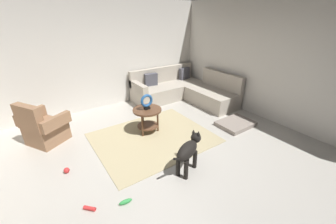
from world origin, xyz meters
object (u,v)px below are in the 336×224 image
(dog_bed_mat, at_px, (236,124))
(dog_toy_rope, at_px, (90,208))
(armchair, at_px, (43,128))
(torus_sculpture, at_px, (147,101))
(dog_toy_bone, at_px, (126,202))
(sectional_couch, at_px, (184,90))
(dog, at_px, (188,150))
(side_table, at_px, (147,114))
(dog_toy_ball, at_px, (67,170))

(dog_bed_mat, height_order, dog_toy_rope, dog_bed_mat)
(armchair, xyz_separation_m, dog_bed_mat, (3.67, -1.68, -0.28))
(torus_sculpture, xyz_separation_m, dog_toy_bone, (-1.19, -1.48, -0.68))
(sectional_couch, xyz_separation_m, dog_toy_rope, (-3.42, -2.35, -0.26))
(armchair, bearing_deg, torus_sculpture, 35.57)
(dog, bearing_deg, sectional_couch, 119.87)
(sectional_couch, bearing_deg, torus_sculpture, -149.98)
(side_table, bearing_deg, dog_toy_bone, -128.70)
(torus_sculpture, xyz_separation_m, dog_toy_ball, (-1.72, -0.39, -0.67))
(side_table, relative_size, dog_toy_bone, 3.33)
(armchair, bearing_deg, sectional_couch, 62.33)
(dog_bed_mat, xyz_separation_m, dog_toy_bone, (-2.99, -0.58, -0.01))
(dog_toy_ball, xyz_separation_m, dog_toy_bone, (0.53, -1.10, -0.02))
(sectional_couch, xyz_separation_m, dog, (-1.87, -2.47, 0.09))
(sectional_couch, height_order, dog_toy_ball, sectional_couch)
(dog_toy_bone, bearing_deg, side_table, 51.30)
(sectional_couch, xyz_separation_m, dog_toy_bone, (-2.99, -2.53, -0.26))
(armchair, relative_size, dog_bed_mat, 1.24)
(dog_toy_ball, xyz_separation_m, dog_toy_rope, (0.10, -0.93, -0.02))
(dog_bed_mat, height_order, dog_toy_bone, dog_bed_mat)
(armchair, height_order, side_table, armchair)
(dog_bed_mat, distance_m, dog_toy_rope, 3.44)
(armchair, xyz_separation_m, dog_toy_rope, (0.25, -2.10, -0.30))
(dog_toy_ball, bearing_deg, dog_toy_rope, -83.62)
(dog_toy_rope, xyz_separation_m, dog_toy_bone, (0.43, -0.17, 0.00))
(dog, bearing_deg, side_table, 154.30)
(dog_bed_mat, bearing_deg, dog_toy_rope, -173.13)
(armchair, distance_m, dog_toy_rope, 2.13)
(armchair, xyz_separation_m, dog_toy_ball, (0.15, -1.17, -0.28))
(sectional_couch, distance_m, dog, 3.10)
(torus_sculpture, relative_size, dog, 0.41)
(side_table, height_order, dog, dog)
(side_table, height_order, dog_bed_mat, side_table)
(armchair, height_order, dog_toy_ball, armchair)
(side_table, relative_size, dog, 0.75)
(side_table, distance_m, torus_sculpture, 0.29)
(armchair, distance_m, dog, 2.86)
(dog_bed_mat, bearing_deg, dog_toy_bone, -168.93)
(armchair, bearing_deg, dog_toy_bone, -14.98)
(dog, relative_size, dog_toy_rope, 4.88)
(dog, bearing_deg, dog_toy_rope, -117.55)
(sectional_couch, height_order, dog_toy_bone, sectional_couch)
(dog_bed_mat, bearing_deg, torus_sculpture, 153.38)
(torus_sculpture, relative_size, dog_bed_mat, 0.41)
(dog_bed_mat, xyz_separation_m, dog, (-1.86, -0.53, 0.33))
(side_table, xyz_separation_m, torus_sculpture, (-0.00, -0.00, 0.29))
(armchair, relative_size, side_table, 1.66)
(sectional_couch, distance_m, dog_bed_mat, 1.96)
(dog, height_order, dog_toy_ball, dog)
(sectional_couch, bearing_deg, dog_bed_mat, -90.16)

